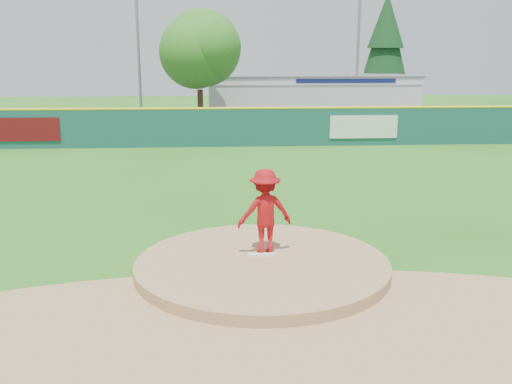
{
  "coord_description": "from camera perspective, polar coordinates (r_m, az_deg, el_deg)",
  "views": [
    {
      "loc": [
        -0.92,
        -11.65,
        4.51
      ],
      "look_at": [
        0.0,
        2.0,
        1.3
      ],
      "focal_mm": 40.0,
      "sensor_mm": 36.0,
      "label": 1
    }
  ],
  "objects": [
    {
      "name": "ground",
      "position": [
        12.53,
        0.62,
        -7.9
      ],
      "size": [
        120.0,
        120.0,
        0.0
      ],
      "primitive_type": "plane",
      "color": "#286B19",
      "rests_on": "ground"
    },
    {
      "name": "pitchers_mound",
      "position": [
        12.53,
        0.62,
        -7.9
      ],
      "size": [
        5.5,
        5.5,
        0.5
      ],
      "primitive_type": "cylinder",
      "color": "#9E774C",
      "rests_on": "ground"
    },
    {
      "name": "pitching_rubber",
      "position": [
        12.71,
        0.52,
        -6.28
      ],
      "size": [
        0.6,
        0.15,
        0.04
      ],
      "primitive_type": "cube",
      "color": "white",
      "rests_on": "pitchers_mound"
    },
    {
      "name": "infield_dirt_arc",
      "position": [
        9.8,
        2.03,
        -14.19
      ],
      "size": [
        15.4,
        15.4,
        0.01
      ],
      "primitive_type": "cylinder",
      "color": "#9E774C",
      "rests_on": "ground"
    },
    {
      "name": "parking_lot",
      "position": [
        38.92,
        -2.49,
        6.55
      ],
      "size": [
        44.0,
        16.0,
        0.02
      ],
      "primitive_type": "cube",
      "color": "#38383A",
      "rests_on": "ground"
    },
    {
      "name": "pitcher",
      "position": [
        12.64,
        0.89,
        -1.96
      ],
      "size": [
        1.35,
        0.94,
        1.91
      ],
      "primitive_type": "imported",
      "rotation": [
        0.0,
        0.0,
        3.34
      ],
      "color": "#A30E13",
      "rests_on": "pitchers_mound"
    },
    {
      "name": "van",
      "position": [
        32.84,
        -1.48,
        6.5
      ],
      "size": [
        4.83,
        2.39,
        1.32
      ],
      "primitive_type": "imported",
      "rotation": [
        0.0,
        0.0,
        1.62
      ],
      "color": "white",
      "rests_on": "parking_lot"
    },
    {
      "name": "pool_building_grp",
      "position": [
        44.28,
        5.22,
        9.47
      ],
      "size": [
        15.2,
        8.2,
        3.31
      ],
      "color": "silver",
      "rests_on": "ground"
    },
    {
      "name": "fence_banners",
      "position": [
        29.8,
        -5.92,
        6.37
      ],
      "size": [
        21.13,
        0.04,
        1.2
      ],
      "color": "#5E0D10",
      "rests_on": "ground"
    },
    {
      "name": "outfield_fence",
      "position": [
        29.86,
        -2.08,
        6.62
      ],
      "size": [
        40.0,
        0.14,
        2.07
      ],
      "color": "#164944",
      "rests_on": "ground"
    },
    {
      "name": "deciduous_tree",
      "position": [
        36.67,
        -5.69,
        13.21
      ],
      "size": [
        5.6,
        5.6,
        7.36
      ],
      "color": "#382314",
      "rests_on": "ground"
    },
    {
      "name": "conifer_tree",
      "position": [
        49.65,
        12.82,
        14.08
      ],
      "size": [
        4.4,
        4.4,
        9.5
      ],
      "color": "#382314",
      "rests_on": "ground"
    },
    {
      "name": "light_pole_left",
      "position": [
        39.01,
        -11.75,
        15.21
      ],
      "size": [
        1.75,
        0.25,
        11.0
      ],
      "color": "gray",
      "rests_on": "ground"
    },
    {
      "name": "light_pole_right",
      "position": [
        41.85,
        10.18,
        14.42
      ],
      "size": [
        1.75,
        0.25,
        10.0
      ],
      "color": "gray",
      "rests_on": "ground"
    }
  ]
}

